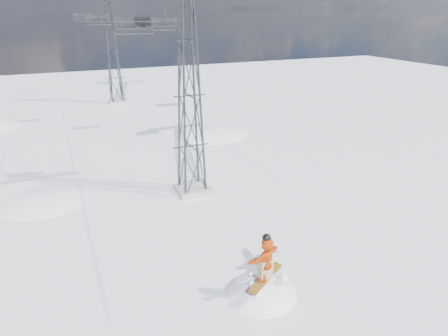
# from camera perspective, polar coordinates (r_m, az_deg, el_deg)

# --- Properties ---
(ground) EXTENTS (120.00, 120.00, 0.00)m
(ground) POSITION_cam_1_polar(r_m,az_deg,el_deg) (16.15, 2.41, -15.05)
(ground) COLOR white
(ground) RESTS_ON ground
(snow_terrain) EXTENTS (39.00, 37.00, 22.00)m
(snow_terrain) POSITION_cam_1_polar(r_m,az_deg,el_deg) (38.08, -18.94, -9.93)
(snow_terrain) COLOR white
(snow_terrain) RESTS_ON ground
(lift_tower_near) EXTENTS (5.20, 1.80, 11.43)m
(lift_tower_near) POSITION_cam_1_polar(r_m,az_deg,el_deg) (21.07, -4.96, 10.19)
(lift_tower_near) COLOR #999999
(lift_tower_near) RESTS_ON ground
(lift_tower_far) EXTENTS (5.20, 1.80, 11.43)m
(lift_tower_far) POSITION_cam_1_polar(r_m,az_deg,el_deg) (45.26, -15.64, 15.70)
(lift_tower_far) COLOR #999999
(lift_tower_far) RESTS_ON ground
(snowboarder_jump) EXTENTS (4.40, 4.40, 6.60)m
(snowboarder_jump) POSITION_cam_1_polar(r_m,az_deg,el_deg) (16.44, 5.05, -21.83)
(snowboarder_jump) COLOR white
(snowboarder_jump) RESTS_ON ground
(lift_chair_near) EXTENTS (1.92, 0.55, 2.38)m
(lift_chair_near) POSITION_cam_1_polar(r_m,az_deg,el_deg) (22.06, -12.83, 19.37)
(lift_chair_near) COLOR black
(lift_chair_near) RESTS_ON ground
(lift_chair_mid) EXTENTS (2.18, 0.63, 2.70)m
(lift_chair_mid) POSITION_cam_1_polar(r_m,az_deg,el_deg) (32.65, -8.42, 19.84)
(lift_chair_mid) COLOR black
(lift_chair_mid) RESTS_ON ground
(lift_chair_far) EXTENTS (1.95, 0.56, 2.41)m
(lift_chair_far) POSITION_cam_1_polar(r_m,az_deg,el_deg) (36.21, -17.62, 19.65)
(lift_chair_far) COLOR black
(lift_chair_far) RESTS_ON ground
(lift_chair_extra) EXTENTS (1.97, 0.57, 2.44)m
(lift_chair_extra) POSITION_cam_1_polar(r_m,az_deg,el_deg) (48.72, -19.53, 19.73)
(lift_chair_extra) COLOR black
(lift_chair_extra) RESTS_ON ground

